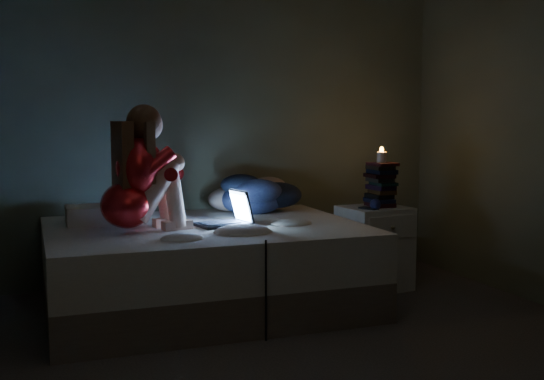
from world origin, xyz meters
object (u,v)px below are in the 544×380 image
bed (205,266)px  phone (367,208)px  nightstand (374,248)px  candle (382,158)px  woman (126,168)px  laptop (222,207)px

bed → phone: phone is taller
nightstand → phone: (-0.11, -0.08, 0.32)m
nightstand → candle: bearing=9.9°
bed → nightstand: 1.34m
candle → phone: 0.41m
woman → phone: woman is taller
laptop → bed: bearing=132.9°
candle → bed: bearing=-177.0°
woman → candle: woman is taller
phone → candle: bearing=13.2°
candle → nightstand: bearing=-163.8°
laptop → phone: size_ratio=2.50×
woman → laptop: woman is taller
bed → laptop: size_ratio=5.90×
bed → candle: (1.39, 0.07, 0.70)m
nightstand → woman: bearing=178.7°
bed → nightstand: nightstand is taller
bed → woman: (-0.53, -0.11, 0.69)m
woman → nightstand: size_ratio=1.30×
bed → candle: candle is taller
woman → candle: (1.92, 0.18, 0.01)m
woman → phone: (1.75, 0.09, -0.34)m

